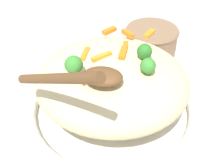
{
  "coord_description": "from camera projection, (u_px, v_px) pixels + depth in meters",
  "views": [
    {
      "loc": [
        0.07,
        -0.34,
        0.37
      ],
      "look_at": [
        0.0,
        0.0,
        0.09
      ],
      "focal_mm": 42.81,
      "sensor_mm": 36.0,
      "label": 1
    }
  ],
  "objects": [
    {
      "name": "broccoli_floret_2",
      "position": [
        148.0,
        66.0,
        0.38
      ],
      "size": [
        0.02,
        0.02,
        0.03
      ],
      "color": "#377928",
      "rests_on": "pasta_mound"
    },
    {
      "name": "broccoli_floret_1",
      "position": [
        74.0,
        65.0,
        0.38
      ],
      "size": [
        0.03,
        0.03,
        0.03
      ],
      "color": "#377928",
      "rests_on": "pasta_mound"
    },
    {
      "name": "companion_bowl",
      "position": [
        151.0,
        39.0,
        0.67
      ],
      "size": [
        0.13,
        0.13,
        0.06
      ],
      "color": "#8C6B4C",
      "rests_on": "ground_plane"
    },
    {
      "name": "carrot_piece_5",
      "position": [
        84.0,
        55.0,
        0.42
      ],
      "size": [
        0.01,
        0.04,
        0.01
      ],
      "primitive_type": "cube",
      "rotation": [
        0.0,
        0.0,
        1.6
      ],
      "color": "orange",
      "rests_on": "pasta_mound"
    },
    {
      "name": "carrot_piece_1",
      "position": [
        150.0,
        34.0,
        0.48
      ],
      "size": [
        0.02,
        0.03,
        0.01
      ],
      "primitive_type": "cube",
      "rotation": [
        0.0,
        0.0,
        1.2
      ],
      "color": "orange",
      "rests_on": "pasta_mound"
    },
    {
      "name": "pasta_mound",
      "position": [
        112.0,
        81.0,
        0.45
      ],
      "size": [
        0.26,
        0.24,
        0.1
      ],
      "primitive_type": "ellipsoid",
      "color": "beige",
      "rests_on": "serving_bowl"
    },
    {
      "name": "carrot_piece_7",
      "position": [
        93.0,
        76.0,
        0.38
      ],
      "size": [
        0.03,
        0.04,
        0.01
      ],
      "primitive_type": "cube",
      "rotation": [
        0.0,
        0.0,
        4.06
      ],
      "color": "orange",
      "rests_on": "pasta_mound"
    },
    {
      "name": "ground_plane",
      "position": [
        112.0,
        119.0,
        0.51
      ],
      "size": [
        2.4,
        2.4,
        0.0
      ],
      "primitive_type": "plane",
      "color": "beige"
    },
    {
      "name": "serving_bowl",
      "position": [
        112.0,
        109.0,
        0.49
      ],
      "size": [
        0.31,
        0.31,
        0.05
      ],
      "color": "white",
      "rests_on": "ground_plane"
    },
    {
      "name": "carrot_piece_4",
      "position": [
        125.0,
        47.0,
        0.44
      ],
      "size": [
        0.01,
        0.03,
        0.01
      ],
      "primitive_type": "cube",
      "rotation": [
        0.0,
        0.0,
        4.8
      ],
      "color": "orange",
      "rests_on": "pasta_mound"
    },
    {
      "name": "carrot_piece_2",
      "position": [
        123.0,
        53.0,
        0.42
      ],
      "size": [
        0.01,
        0.03,
        0.01
      ],
      "primitive_type": "cube",
      "rotation": [
        0.0,
        0.0,
        1.59
      ],
      "color": "orange",
      "rests_on": "pasta_mound"
    },
    {
      "name": "serving_spoon",
      "position": [
        85.0,
        77.0,
        0.34
      ],
      "size": [
        0.14,
        0.13,
        0.09
      ],
      "color": "brown",
      "rests_on": "pasta_mound"
    },
    {
      "name": "carrot_piece_3",
      "position": [
        128.0,
        34.0,
        0.48
      ],
      "size": [
        0.03,
        0.02,
        0.01
      ],
      "primitive_type": "cube",
      "rotation": [
        0.0,
        0.0,
        5.58
      ],
      "color": "orange",
      "rests_on": "pasta_mound"
    },
    {
      "name": "carrot_piece_0",
      "position": [
        102.0,
        56.0,
        0.41
      ],
      "size": [
        0.03,
        0.03,
        0.01
      ],
      "primitive_type": "cube",
      "rotation": [
        0.0,
        0.0,
        0.8
      ],
      "color": "orange",
      "rests_on": "pasta_mound"
    },
    {
      "name": "broccoli_floret_0",
      "position": [
        145.0,
        51.0,
        0.41
      ],
      "size": [
        0.02,
        0.02,
        0.03
      ],
      "color": "#296820",
      "rests_on": "pasta_mound"
    },
    {
      "name": "carrot_piece_6",
      "position": [
        109.0,
        31.0,
        0.49
      ],
      "size": [
        0.02,
        0.03,
        0.01
      ],
      "primitive_type": "cube",
      "rotation": [
        0.0,
        0.0,
        4.1
      ],
      "color": "orange",
      "rests_on": "pasta_mound"
    }
  ]
}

